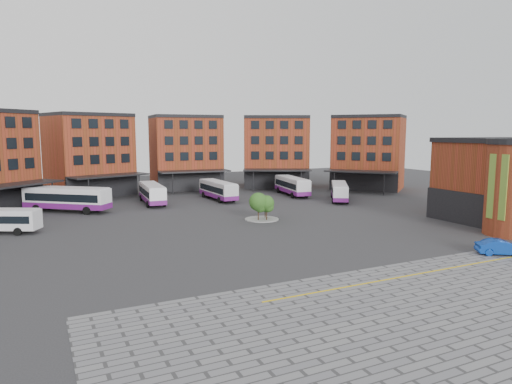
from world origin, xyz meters
name	(u,v)px	position (x,y,z in m)	size (l,w,h in m)	color
ground	(296,241)	(0.00, 0.00, 0.00)	(160.00, 160.00, 0.00)	#28282B
paving_zone	(501,311)	(2.00, -22.00, 0.01)	(50.00, 22.00, 0.02)	slate
yellow_line	(409,276)	(2.00, -14.00, 0.03)	(26.00, 0.15, 0.02)	gold
main_building	(159,156)	(-4.77, 38.25, 7.23)	(94.14, 42.48, 14.60)	maroon
east_building	(507,181)	(28.70, -3.06, 5.29)	(17.40, 15.40, 10.60)	maroon
tree_island	(263,205)	(1.96, 11.63, 2.03)	(4.40, 4.40, 3.66)	gray
bus_b	(67,199)	(-20.36, 29.25, 1.91)	(11.58, 10.10, 3.53)	white
bus_c	(152,193)	(-7.73, 31.38, 1.70)	(3.37, 11.29, 3.14)	white
bus_d	(218,190)	(3.23, 30.86, 1.69)	(3.01, 11.13, 3.12)	silver
bus_e	(292,185)	(17.24, 30.31, 1.75)	(4.49, 11.76, 3.24)	silver
bus_f	(339,191)	(20.98, 21.13, 1.57)	(7.70, 9.89, 2.90)	white
blue_car	(501,247)	(14.32, -13.03, 0.72)	(1.53, 4.38, 1.44)	#0B369A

